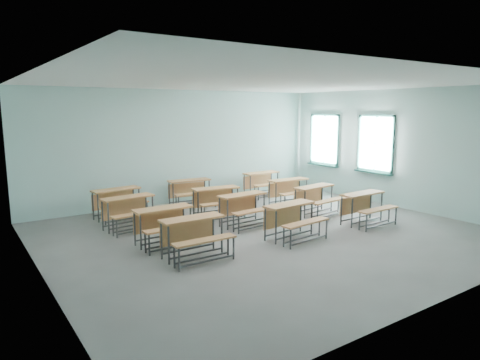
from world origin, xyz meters
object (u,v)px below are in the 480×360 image
at_px(desk_unit_r2c1, 217,198).
at_px(desk_unit_r3c2, 263,180).
at_px(desk_unit_r3c1, 191,189).
at_px(desk_unit_r3c0, 118,199).
at_px(desk_unit_r2c2, 290,188).
at_px(desk_unit_r2c0, 130,208).
at_px(desk_unit_r1c0, 165,220).
at_px(desk_unit_r0c2, 366,204).
at_px(desk_unit_r0c1, 293,216).
at_px(desk_unit_r1c1, 245,205).
at_px(desk_unit_r0c0, 195,232).
at_px(desk_unit_r1c2, 317,196).

bearing_deg(desk_unit_r2c1, desk_unit_r3c2, 37.38).
bearing_deg(desk_unit_r3c1, desk_unit_r3c0, -168.87).
bearing_deg(desk_unit_r2c2, desk_unit_r2c0, -179.45).
distance_m(desk_unit_r1c0, desk_unit_r3c0, 2.55).
relative_size(desk_unit_r2c0, desk_unit_r3c2, 1.06).
relative_size(desk_unit_r2c1, desk_unit_r3c1, 1.02).
distance_m(desk_unit_r0c2, desk_unit_r3c2, 3.97).
distance_m(desk_unit_r0c1, desk_unit_r3c1, 3.90).
xyz_separation_m(desk_unit_r2c1, desk_unit_r3c2, (2.54, 1.45, 0.00)).
bearing_deg(desk_unit_r3c0, desk_unit_r1c1, -52.50).
distance_m(desk_unit_r0c1, desk_unit_r0c2, 2.17).
height_order(desk_unit_r0c0, desk_unit_r1c1, same).
height_order(desk_unit_r0c1, desk_unit_r2c0, same).
relative_size(desk_unit_r0c1, desk_unit_r3c2, 1.05).
bearing_deg(desk_unit_r3c2, desk_unit_r1c0, -149.56).
height_order(desk_unit_r0c0, desk_unit_r3c0, same).
xyz_separation_m(desk_unit_r2c0, desk_unit_r3c1, (2.21, 1.29, 0.00)).
bearing_deg(desk_unit_r1c2, desk_unit_r3c0, 143.30).
xyz_separation_m(desk_unit_r2c0, desk_unit_r2c1, (2.18, -0.16, 0.00)).
xyz_separation_m(desk_unit_r2c2, desk_unit_r3c2, (0.19, 1.49, 0.00)).
xyz_separation_m(desk_unit_r1c2, desk_unit_r3c0, (-4.29, 2.48, 0.00)).
bearing_deg(desk_unit_r0c1, desk_unit_r3c1, 88.99).
bearing_deg(desk_unit_r3c1, desk_unit_r2c0, -143.96).
distance_m(desk_unit_r1c2, desk_unit_r3c1, 3.46).
distance_m(desk_unit_r0c1, desk_unit_r2c1, 2.46).
bearing_deg(desk_unit_r0c1, desk_unit_r1c0, 148.47).
relative_size(desk_unit_r0c0, desk_unit_r0c1, 0.95).
bearing_deg(desk_unit_r0c0, desk_unit_r2c1, 51.49).
distance_m(desk_unit_r0c2, desk_unit_r1c0, 4.66).
xyz_separation_m(desk_unit_r1c2, desk_unit_r2c1, (-2.22, 1.22, 0.00)).
bearing_deg(desk_unit_r1c2, desk_unit_r0c0, -171.84).
bearing_deg(desk_unit_r2c0, desk_unit_r3c2, 9.19).
xyz_separation_m(desk_unit_r1c0, desk_unit_r2c1, (2.00, 1.30, 0.00)).
bearing_deg(desk_unit_r2c0, desk_unit_r0c2, -35.90).
bearing_deg(desk_unit_r3c0, desk_unit_r1c2, -36.04).
xyz_separation_m(desk_unit_r0c1, desk_unit_r1c0, (-2.33, 1.14, 0.00)).
xyz_separation_m(desk_unit_r1c0, desk_unit_r1c2, (4.21, 0.07, 0.00)).
relative_size(desk_unit_r0c1, desk_unit_r3c1, 1.00).
bearing_deg(desk_unit_r2c1, desk_unit_r3c0, 156.65).
bearing_deg(desk_unit_r0c0, desk_unit_r2c0, 97.37).
height_order(desk_unit_r0c1, desk_unit_r2c1, same).
distance_m(desk_unit_r0c0, desk_unit_r3c0, 3.57).
relative_size(desk_unit_r0c2, desk_unit_r2c1, 0.94).
relative_size(desk_unit_r1c0, desk_unit_r2c2, 0.97).
xyz_separation_m(desk_unit_r1c0, desk_unit_r3c1, (2.02, 2.75, 0.00)).
bearing_deg(desk_unit_r3c1, desk_unit_r0c0, -111.25).
height_order(desk_unit_r0c1, desk_unit_r1c1, same).
xyz_separation_m(desk_unit_r1c1, desk_unit_r2c1, (-0.11, 1.05, 0.00)).
bearing_deg(desk_unit_r2c1, desk_unit_r2c2, 6.78).
height_order(desk_unit_r2c0, desk_unit_r2c1, same).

